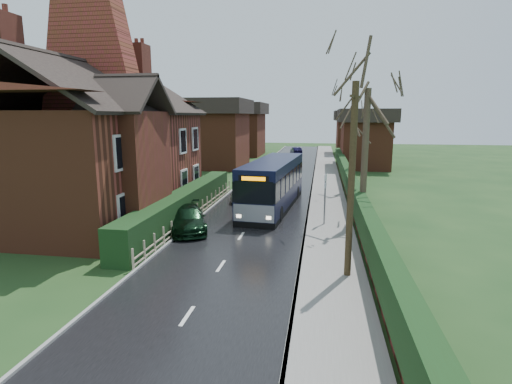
% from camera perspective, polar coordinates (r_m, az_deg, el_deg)
% --- Properties ---
extents(ground, '(140.00, 140.00, 0.00)m').
position_cam_1_polar(ground, '(17.74, -3.43, -8.24)').
color(ground, '#2F4E21').
rests_on(ground, ground).
extents(road, '(6.00, 100.00, 0.02)m').
position_cam_1_polar(road, '(27.22, 1.19, -1.41)').
color(road, black).
rests_on(road, ground).
extents(pavement, '(2.50, 100.00, 0.14)m').
position_cam_1_polar(pavement, '(26.96, 10.18, -1.57)').
color(pavement, slate).
rests_on(pavement, ground).
extents(kerb_right, '(0.12, 100.00, 0.14)m').
position_cam_1_polar(kerb_right, '(26.96, 7.63, -1.50)').
color(kerb_right, gray).
rests_on(kerb_right, ground).
extents(kerb_left, '(0.12, 100.00, 0.10)m').
position_cam_1_polar(kerb_left, '(27.80, -5.04, -1.11)').
color(kerb_left, gray).
rests_on(kerb_left, ground).
extents(front_hedge, '(1.20, 16.00, 1.60)m').
position_cam_1_polar(front_hedge, '(23.21, -10.15, -1.74)').
color(front_hedge, black).
rests_on(front_hedge, ground).
extents(picket_fence, '(0.10, 16.00, 0.90)m').
position_cam_1_polar(picket_fence, '(23.05, -8.37, -2.67)').
color(picket_fence, tan).
rests_on(picket_fence, ground).
extents(right_wall_hedge, '(0.60, 50.00, 1.80)m').
position_cam_1_polar(right_wall_hedge, '(26.85, 13.55, 0.31)').
color(right_wall_hedge, brown).
rests_on(right_wall_hedge, ground).
extents(brick_house, '(9.30, 14.60, 10.30)m').
position_cam_1_polar(brick_house, '(24.56, -21.39, 6.81)').
color(brick_house, brown).
rests_on(brick_house, ground).
extents(bus, '(3.13, 10.22, 3.06)m').
position_cam_1_polar(bus, '(25.25, 2.47, 1.09)').
color(bus, black).
rests_on(bus, ground).
extents(car_silver, '(1.85, 3.95, 1.31)m').
position_cam_1_polar(car_silver, '(27.85, -1.70, 0.22)').
color(car_silver, '#B1B0B5').
rests_on(car_silver, ground).
extents(car_green, '(3.13, 4.55, 1.22)m').
position_cam_1_polar(car_green, '(20.75, -9.70, -3.77)').
color(car_green, black).
rests_on(car_green, ground).
extents(car_distant, '(2.05, 3.74, 1.17)m').
position_cam_1_polar(car_distant, '(59.91, 5.75, 5.83)').
color(car_distant, black).
rests_on(car_distant, ground).
extents(bus_stop_sign, '(0.14, 0.43, 2.83)m').
position_cam_1_polar(bus_stop_sign, '(21.19, 9.84, 0.01)').
color(bus_stop_sign, slate).
rests_on(bus_stop_sign, ground).
extents(telegraph_pole, '(0.42, 0.85, 6.92)m').
position_cam_1_polar(telegraph_pole, '(14.19, 13.46, 1.25)').
color(telegraph_pole, '#302515').
rests_on(telegraph_pole, ground).
extents(tree_right_near, '(4.75, 4.75, 10.25)m').
position_cam_1_polar(tree_right_near, '(21.75, 15.81, 15.38)').
color(tree_right_near, '#3D3124').
rests_on(tree_right_near, ground).
extents(tree_right_far, '(4.24, 4.24, 8.19)m').
position_cam_1_polar(tree_right_far, '(30.99, 13.75, 11.15)').
color(tree_right_far, '#3A2E22').
rests_on(tree_right_far, ground).
extents(tree_house_side, '(4.79, 4.79, 10.89)m').
position_cam_1_polar(tree_house_side, '(33.11, -21.49, 14.19)').
color(tree_house_side, '#33271E').
rests_on(tree_house_side, ground).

